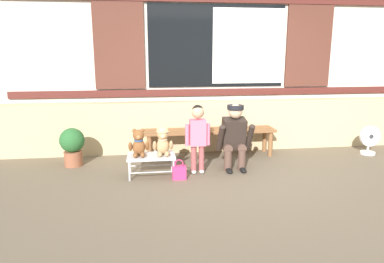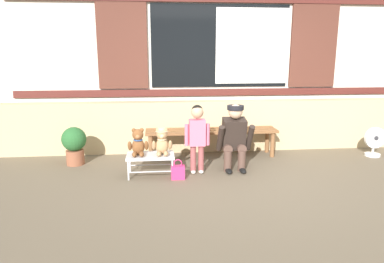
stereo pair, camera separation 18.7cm
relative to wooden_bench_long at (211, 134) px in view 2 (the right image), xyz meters
The scene contains 12 objects.
ground_plane 1.15m from the wooden_bench_long, 76.36° to the right, with size 60.00×60.00×0.00m, color brown.
brick_low_wall 0.45m from the wooden_bench_long, 54.83° to the left, with size 7.53×0.25×0.85m, color tan.
shop_facade 1.56m from the wooden_bench_long, 73.48° to the left, with size 7.69×0.26×3.23m.
wooden_bench_long is the anchor object (origin of this frame).
small_display_bench 1.29m from the wooden_bench_long, 138.50° to the right, with size 0.64×0.36×0.30m.
teddy_bear_plain 1.41m from the wooden_bench_long, 142.87° to the right, with size 0.28×0.26×0.36m.
teddy_bear_with_hat 1.17m from the wooden_bench_long, 133.38° to the right, with size 0.28×0.27×0.36m.
child_standing 0.89m from the wooden_bench_long, 111.82° to the right, with size 0.35×0.18×0.96m.
adult_crouching 0.74m from the wooden_bench_long, 71.91° to the right, with size 0.50×0.49×0.95m.
handbag_on_ground 1.21m from the wooden_bench_long, 120.65° to the right, with size 0.18×0.11×0.27m.
potted_plant 2.11m from the wooden_bench_long, behind, with size 0.36×0.36×0.57m.
floor_fan 2.63m from the wooden_bench_long, ahead, with size 0.34×0.24×0.48m.
Camera 2 is at (-1.11, -4.44, 1.65)m, focal length 33.29 mm.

